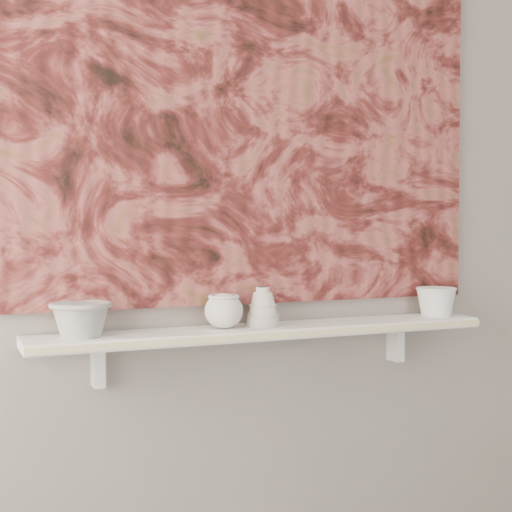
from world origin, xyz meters
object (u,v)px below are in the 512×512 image
bowl_grey (81,319)px  cup_cream (224,311)px  bell_vessel (263,307)px  bowl_white (436,301)px  painting (258,121)px  shelf (269,331)px

bowl_grey → cup_cream: cup_cream is taller
bell_vessel → bowl_white: size_ratio=0.87×
bowl_grey → bell_vessel: size_ratio=1.43×
painting → bell_vessel: (-0.02, -0.08, -0.55)m
painting → bowl_white: bearing=-7.6°
painting → cup_cream: painting is taller
cup_cream → bowl_white: 0.75m
cup_cream → bowl_white: cup_cream is taller
shelf → cup_cream: cup_cream is taller
painting → cup_cream: (-0.14, -0.08, -0.56)m
painting → shelf: bearing=-90.0°
shelf → cup_cream: bearing=180.0°
bowl_grey → bowl_white: size_ratio=1.25×
shelf → bowl_grey: size_ratio=8.49×
bowl_grey → shelf: bearing=0.0°
cup_cream → bowl_white: (0.75, 0.00, -0.00)m
painting → bowl_grey: 0.79m
painting → bell_vessel: painting is taller
shelf → bell_vessel: (-0.02, 0.00, 0.07)m
shelf → bell_vessel: bearing=180.0°
painting → bell_vessel: 0.56m
bowl_grey → bowl_white: (1.15, 0.00, 0.00)m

